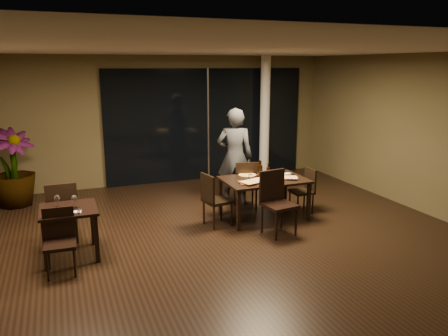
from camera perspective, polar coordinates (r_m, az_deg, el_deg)
ground at (r=7.16m, az=0.71°, el=-9.49°), size 8.00×8.00×0.00m
wall_back at (r=10.55m, az=-7.49°, el=6.26°), size 8.00×0.10×3.00m
wall_front at (r=3.46m, az=26.89°, el=-9.85°), size 8.00×0.10×3.00m
wall_right at (r=9.03m, az=25.43°, el=3.90°), size 0.10×8.00×3.00m
ceiling at (r=6.61m, az=0.78°, el=15.44°), size 8.00×8.00×0.04m
window_panel at (r=10.76m, az=-2.15°, el=5.69°), size 5.00×0.06×2.70m
column at (r=10.99m, az=5.34°, el=6.60°), size 0.24×0.24×3.00m
main_table at (r=8.02m, az=5.25°, el=-1.92°), size 1.50×1.00×0.75m
side_table at (r=6.78m, az=-19.59°, el=-6.00°), size 0.80×0.80×0.75m
chair_main_far at (r=8.49m, az=2.91°, el=-1.94°), size 0.55×0.55×0.98m
chair_main_near at (r=7.37m, az=6.82°, el=-4.01°), size 0.56×0.56×1.06m
chair_main_left at (r=7.62m, az=-1.40°, el=-3.83°), size 0.51×0.51×0.95m
chair_main_right at (r=8.54m, az=10.55°, el=-2.56°), size 0.40×0.40×0.85m
chair_side_far at (r=7.35m, az=-20.37°, el=-5.08°), size 0.47×0.47×1.01m
chair_side_near at (r=6.39m, az=-20.66°, el=-8.46°), size 0.43×0.43×0.89m
diner at (r=8.75m, az=1.42°, el=1.47°), size 0.79×0.68×1.96m
potted_plant at (r=9.64m, az=-25.89°, el=0.01°), size 1.17×1.17×1.56m
pizza_board_left at (r=7.74m, az=4.18°, el=-1.84°), size 0.65×0.38×0.01m
pizza_board_right at (r=8.02m, az=7.75°, el=-1.37°), size 0.54×0.29×0.01m
oblong_pizza_left at (r=7.73m, az=4.18°, el=-1.72°), size 0.59×0.40×0.02m
oblong_pizza_right at (r=8.02m, az=7.76°, el=-1.26°), size 0.52×0.40×0.02m
round_pizza at (r=8.20m, az=3.07°, el=-0.95°), size 0.32×0.32×0.01m
bottle_a at (r=7.98m, az=4.80°, el=-0.19°), size 0.07×0.07×0.34m
bottle_b at (r=8.00m, az=5.78°, el=-0.37°), size 0.06×0.06×0.28m
bottle_c at (r=8.07m, az=4.64°, el=-0.09°), size 0.07×0.07×0.32m
tumbler_left at (r=7.95m, az=3.49°, el=-1.14°), size 0.08×0.08×0.09m
tumbler_right at (r=8.23m, az=6.10°, el=-0.68°), size 0.08×0.08×0.09m
napkin_near at (r=8.15m, az=8.93°, el=-1.18°), size 0.20×0.14×0.01m
napkin_far at (r=8.40m, az=8.32°, el=-0.73°), size 0.19×0.13×0.01m
wine_glass_a at (r=6.82m, az=-20.94°, el=-4.09°), size 0.08×0.08×0.18m
wine_glass_b at (r=6.70m, az=-18.93°, el=-4.21°), size 0.08×0.08×0.18m
side_napkin at (r=6.51m, az=-18.95°, el=-5.48°), size 0.20×0.14×0.01m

